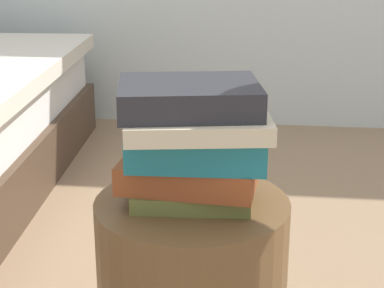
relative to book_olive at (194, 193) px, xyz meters
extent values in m
cube|color=olive|center=(0.00, 0.00, 0.00)|extent=(0.23, 0.17, 0.03)
cube|color=#994723|center=(-0.01, 0.00, 0.04)|extent=(0.27, 0.19, 0.05)
cube|color=#1E727F|center=(0.01, 0.00, 0.10)|extent=(0.26, 0.18, 0.06)
cube|color=beige|center=(0.01, -0.02, 0.15)|extent=(0.29, 0.23, 0.03)
cube|color=#28282D|center=(-0.01, 0.00, 0.19)|extent=(0.28, 0.23, 0.05)
camera|label=1|loc=(0.13, -1.13, 0.48)|focal=60.26mm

